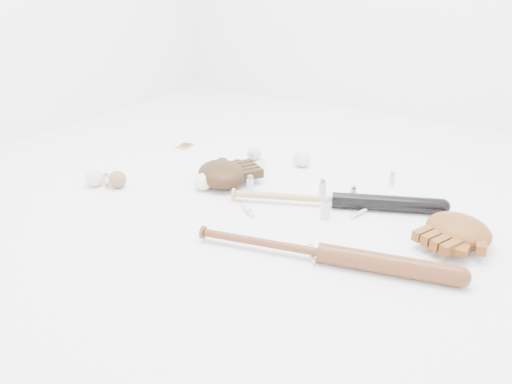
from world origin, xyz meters
The scene contains 20 objects.
bat_dark centered at (0.24, 0.14, 0.03)m, with size 0.85×0.06×0.06m, color black, non-canonical shape.
bat_wood centered at (0.36, -0.24, 0.03)m, with size 0.87×0.06×0.06m, color brown, non-canonical shape.
glove_dark centered at (-0.25, 0.08, 0.05)m, with size 0.28×0.28×0.10m, color #34200E, non-canonical shape.
glove_tan centered at (0.70, 0.11, 0.05)m, with size 0.27×0.27×0.10m, color brown, non-canonical shape.
trading_card centered at (-0.69, 0.37, 0.00)m, with size 0.07×0.09×0.01m, color #BF8D23.
pedestal centered at (-0.24, 0.31, 0.02)m, with size 0.07×0.07×0.04m, color white.
baseball_on_pedestal centered at (-0.24, 0.31, 0.08)m, with size 0.07×0.07×0.07m, color silver.
baseball_left centered at (-0.70, -0.21, 0.04)m, with size 0.07×0.07×0.07m, color silver.
baseball_upper centered at (-0.06, 0.45, 0.04)m, with size 0.08×0.08×0.08m, color silver.
baseball_mid centered at (-0.29, 0.00, 0.04)m, with size 0.07×0.07×0.07m, color silver.
baseball_aged centered at (-0.61, -0.18, 0.04)m, with size 0.07×0.07×0.07m, color olive.
syringe_0 centered at (-0.68, -0.17, 0.01)m, with size 0.16×0.03×0.02m, color #ADBCC6, non-canonical shape.
syringe_1 centered at (-0.03, -0.07, 0.01)m, with size 0.15×0.03×0.02m, color #ADBCC6, non-canonical shape.
syringe_2 centered at (0.35, 0.13, 0.01)m, with size 0.14×0.03×0.02m, color #ADBCC6, non-canonical shape.
syringe_3 centered at (0.33, -0.23, 0.01)m, with size 0.14×0.02×0.02m, color #ADBCC6, non-canonical shape.
vial_0 centered at (0.28, 0.22, 0.03)m, with size 0.02×0.02×0.06m, color silver.
vial_1 centered at (0.36, 0.45, 0.03)m, with size 0.02×0.02×0.06m, color silver.
vial_2 centered at (0.16, 0.20, 0.04)m, with size 0.03×0.03×0.07m, color silver.
vial_3 centered at (0.25, 0.03, 0.04)m, with size 0.04×0.04×0.08m, color silver.
vial_4 centered at (-0.11, 0.07, 0.04)m, with size 0.03×0.03×0.08m, color silver.
Camera 1 is at (0.90, -1.49, 0.87)m, focal length 35.00 mm.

